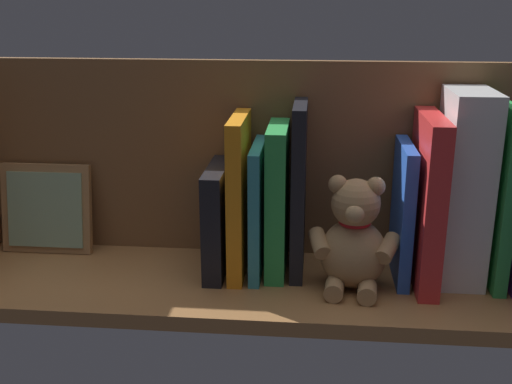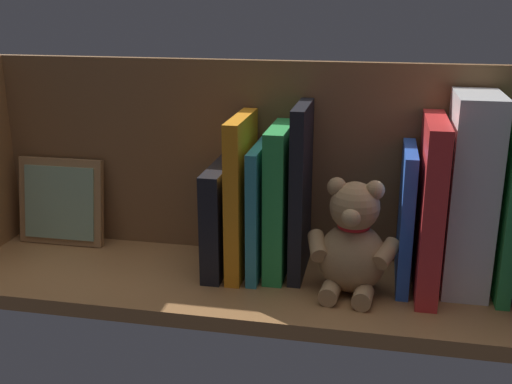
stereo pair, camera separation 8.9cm
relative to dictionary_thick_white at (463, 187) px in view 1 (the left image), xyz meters
The scene contains 13 objects.
ground_plane 33.51cm from the dictionary_thick_white, ahead, with size 95.50×25.99×2.20cm, color #9E6B3D.
shelf_back_panel 30.65cm from the dictionary_thick_white, 13.79° to the right, with size 95.50×1.50×31.03cm, color brown.
book_2 4.90cm from the dictionary_thick_white, behind, with size 1.84×13.23×26.26cm, color green.
dictionary_thick_white is the anchor object (origin of this frame).
book_3 5.88cm from the dictionary_thick_white, 18.50° to the left, with size 2.94×15.88×24.66cm, color red.
book_4 9.29cm from the dictionary_thick_white, ahead, with size 1.75×13.22×20.23cm, color blue.
teddy_bear 17.71cm from the dictionary_thick_white, 18.13° to the left, with size 13.43×11.23×16.63cm.
book_5 23.73cm from the dictionary_thick_white, ahead, with size 1.95×12.03×25.72cm, color black.
book_6 27.00cm from the dictionary_thick_white, ahead, with size 2.89×12.53×22.49cm, color green.
book_7 30.13cm from the dictionary_thick_white, ahead, with size 1.61×13.52×19.76cm, color teal.
book_8 32.56cm from the dictionary_thick_white, ahead, with size 2.20×13.86×23.89cm, color orange.
book_9 36.25cm from the dictionary_thick_white, ahead, with size 2.88×13.98×16.35cm, color black.
picture_frame_leaning 65.28cm from the dictionary_thick_white, ahead, with size 14.81×3.77×14.59cm.
Camera 1 is at (-8.09, 84.85, 40.60)cm, focal length 43.76 mm.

